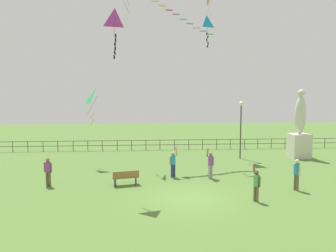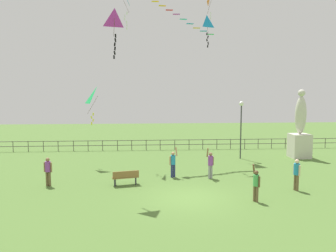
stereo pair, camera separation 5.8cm
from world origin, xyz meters
name	(u,v)px [view 1 (the left image)]	position (x,y,z in m)	size (l,w,h in m)	color
ground_plane	(190,198)	(0.00, 0.00, 0.00)	(80.00, 80.00, 0.00)	#517533
statue_monument	(300,134)	(10.35, 9.58, 1.90)	(1.47, 1.47, 5.55)	beige
lamppost	(241,117)	(5.44, 9.55, 3.34)	(0.36, 0.36, 4.61)	#38383D
park_bench	(126,177)	(-3.35, 2.56, 0.46)	(1.55, 0.73, 0.85)	olive
person_0	(297,173)	(5.94, 0.86, 0.99)	(0.32, 0.51, 1.72)	brown
person_1	(48,170)	(-7.72, 2.71, 0.94)	(0.48, 0.30, 1.64)	brown
person_2	(256,183)	(3.14, -0.76, 0.92)	(0.31, 0.48, 1.83)	brown
person_3	(173,162)	(-0.48, 4.12, 0.95)	(0.52, 0.30, 1.90)	navy
person_4	(211,163)	(1.79, 3.65, 0.97)	(0.51, 0.30, 1.92)	#99999E
kite_1	(115,20)	(-3.74, 1.57, 9.00)	(0.87, 0.70, 2.53)	#B22DB2
kite_2	(97,97)	(-5.65, 8.19, 4.95)	(1.21, 1.02, 2.70)	#1EB759
kite_3	(207,23)	(2.37, 8.43, 10.35)	(0.76, 0.50, 2.35)	#198CD1
waterfront_railing	(166,143)	(-0.27, 14.00, 0.62)	(36.05, 0.06, 0.95)	#4C4742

